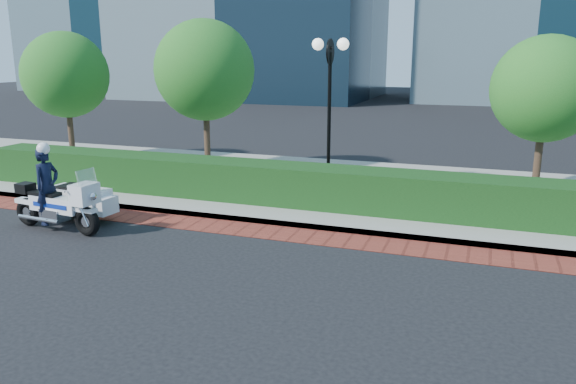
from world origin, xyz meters
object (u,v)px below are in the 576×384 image
(tree_a, at_px, (66,75))
(tree_c, at_px, (545,89))
(tree_b, at_px, (205,70))
(lamppost, at_px, (330,91))
(police_motorcycle, at_px, (64,197))

(tree_a, relative_size, tree_c, 1.06)
(tree_b, height_order, tree_c, tree_b)
(lamppost, relative_size, police_motorcycle, 1.68)
(tree_a, bearing_deg, tree_b, 0.00)
(tree_a, xyz_separation_m, police_motorcycle, (4.98, -6.16, -2.53))
(tree_b, distance_m, tree_c, 10.01)
(tree_c, xyz_separation_m, police_motorcycle, (-10.52, -6.16, -2.35))
(tree_c, bearing_deg, tree_b, 180.00)
(lamppost, distance_m, tree_a, 10.09)
(tree_a, distance_m, police_motorcycle, 8.31)
(tree_b, distance_m, police_motorcycle, 6.76)
(lamppost, bearing_deg, tree_b, 163.89)
(lamppost, relative_size, tree_c, 0.98)
(tree_a, height_order, police_motorcycle, tree_a)
(tree_a, bearing_deg, lamppost, -7.41)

